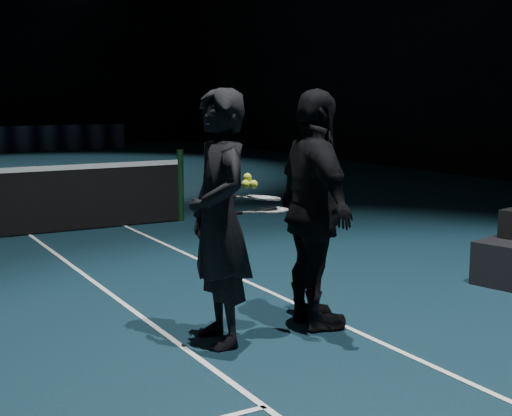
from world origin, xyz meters
The scene contains 6 objects.
net_post_right centered at (6.40, 0.00, 0.55)m, with size 0.10×0.10×1.10m, color black.
player_a centered at (4.42, -5.20, 0.98)m, with size 0.72×0.47×1.97m, color black.
player_b centered at (5.27, -5.25, 0.98)m, with size 1.15×0.48×1.97m, color black.
racket_lower centered at (4.87, -5.23, 1.01)m, with size 0.68×0.22×0.03m, color black, non-canonical shape.
racket_upper centered at (4.82, -5.18, 1.11)m, with size 0.68×0.22×0.03m, color black, non-canonical shape.
tennis_balls centered at (4.67, -5.21, 1.25)m, with size 0.12×0.10×0.12m, color #AFCD2B, non-canonical shape.
Camera 1 is at (1.99, -9.97, 1.90)m, focal length 50.00 mm.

